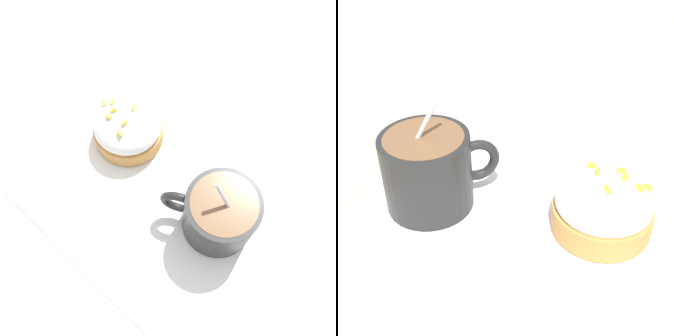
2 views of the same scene
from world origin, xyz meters
TOP-DOWN VIEW (x-y plane):
  - ground_plane at (0.00, 0.00)m, footprint 3.00×3.00m
  - paper_napkin at (0.00, 0.00)m, footprint 0.32×0.33m
  - coffee_cup at (-0.08, -0.01)m, footprint 0.10×0.08m
  - frosted_pastry at (0.08, 0.00)m, footprint 0.09×0.09m

SIDE VIEW (x-z plane):
  - ground_plane at x=0.00m, z-range 0.00..0.00m
  - paper_napkin at x=0.00m, z-range 0.00..0.00m
  - frosted_pastry at x=0.08m, z-range 0.00..0.05m
  - coffee_cup at x=-0.08m, z-range -0.01..0.10m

